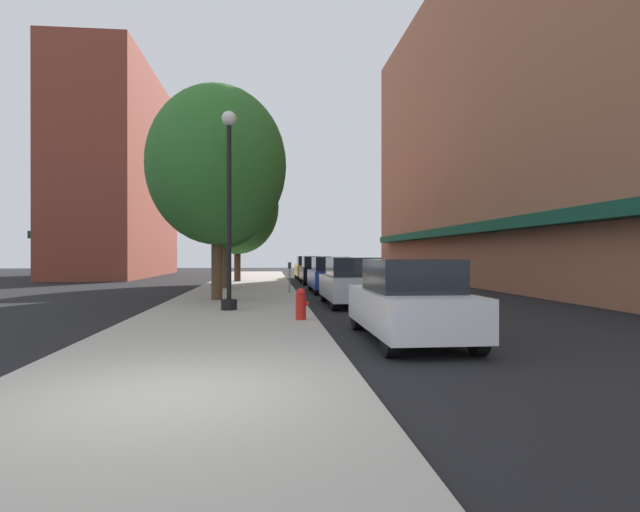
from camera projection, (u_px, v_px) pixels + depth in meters
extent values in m
plane|color=black|center=(328.00, 291.00, 24.24)|extent=(90.00, 90.00, 0.00)
cube|color=#A8A399|center=(245.00, 289.00, 24.83)|extent=(4.80, 50.00, 0.12)
cube|color=#9E6047|center=(509.00, 116.00, 29.31)|extent=(6.00, 40.00, 19.57)
cube|color=#144C38|center=(453.00, 231.00, 28.98)|extent=(0.90, 34.00, 0.50)
cube|color=brown|center=(120.00, 176.00, 41.61)|extent=(6.00, 18.00, 16.43)
cube|color=#144C38|center=(78.00, 238.00, 41.28)|extent=(0.90, 15.30, 0.50)
cylinder|color=black|center=(229.00, 305.00, 15.03)|extent=(0.48, 0.48, 0.30)
cylinder|color=black|center=(229.00, 212.00, 15.02)|extent=(0.14, 0.14, 5.20)
sphere|color=silver|center=(229.00, 118.00, 15.02)|extent=(0.44, 0.44, 0.44)
cylinder|color=red|center=(301.00, 307.00, 12.77)|extent=(0.26, 0.26, 0.62)
sphere|color=red|center=(301.00, 293.00, 12.77)|extent=(0.24, 0.24, 0.24)
cylinder|color=red|center=(306.00, 304.00, 12.78)|extent=(0.12, 0.10, 0.10)
cylinder|color=slate|center=(290.00, 281.00, 21.70)|extent=(0.06, 0.06, 1.05)
cube|color=#33383D|center=(290.00, 265.00, 21.70)|extent=(0.14, 0.09, 0.26)
cylinder|color=#422D1E|center=(237.00, 259.00, 31.41)|extent=(0.40, 0.40, 2.70)
ellipsoid|color=#2D6B28|center=(237.00, 207.00, 31.40)|extent=(5.11, 5.11, 5.87)
cylinder|color=#4C3823|center=(217.00, 258.00, 18.42)|extent=(0.40, 0.40, 3.01)
ellipsoid|color=#2D6B28|center=(217.00, 165.00, 18.41)|extent=(5.04, 5.04, 5.80)
cylinder|color=#4C3823|center=(226.00, 260.00, 24.76)|extent=(0.40, 0.40, 2.76)
ellipsoid|color=#235B23|center=(226.00, 202.00, 24.76)|extent=(3.94, 3.94, 4.53)
cylinder|color=black|center=(357.00, 316.00, 11.82)|extent=(0.22, 0.64, 0.64)
cylinder|color=black|center=(422.00, 315.00, 11.98)|extent=(0.22, 0.64, 0.64)
cylinder|color=black|center=(390.00, 339.00, 8.64)|extent=(0.22, 0.64, 0.64)
cylinder|color=black|center=(478.00, 337.00, 8.80)|extent=(0.22, 0.64, 0.64)
cube|color=silver|center=(409.00, 309.00, 10.31)|extent=(1.80, 4.30, 0.76)
cube|color=black|center=(411.00, 275.00, 10.16)|extent=(1.56, 2.20, 0.64)
cylinder|color=black|center=(324.00, 293.00, 19.03)|extent=(0.22, 0.64, 0.64)
cylinder|color=black|center=(365.00, 293.00, 19.18)|extent=(0.22, 0.64, 0.64)
cylinder|color=black|center=(335.00, 301.00, 15.84)|extent=(0.22, 0.64, 0.64)
cylinder|color=black|center=(384.00, 300.00, 16.00)|extent=(0.22, 0.64, 0.64)
cube|color=#B2B2BA|center=(351.00, 287.00, 17.51)|extent=(1.80, 4.30, 0.76)
cube|color=black|center=(352.00, 267.00, 17.36)|extent=(1.56, 2.20, 0.64)
cylinder|color=black|center=(311.00, 284.00, 25.07)|extent=(0.22, 0.64, 0.64)
cylinder|color=black|center=(342.00, 284.00, 25.23)|extent=(0.22, 0.64, 0.64)
cylinder|color=black|center=(317.00, 288.00, 21.89)|extent=(0.22, 0.64, 0.64)
cylinder|color=black|center=(352.00, 288.00, 22.05)|extent=(0.22, 0.64, 0.64)
cube|color=#1E389E|center=(330.00, 279.00, 23.56)|extent=(1.80, 4.30, 0.76)
cube|color=black|center=(330.00, 264.00, 23.41)|extent=(1.56, 2.20, 0.64)
cylinder|color=black|center=(301.00, 277.00, 32.23)|extent=(0.22, 0.64, 0.64)
cylinder|color=black|center=(326.00, 277.00, 32.38)|extent=(0.22, 0.64, 0.64)
cylinder|color=black|center=(305.00, 280.00, 29.04)|extent=(0.22, 0.64, 0.64)
cylinder|color=black|center=(332.00, 280.00, 29.20)|extent=(0.22, 0.64, 0.64)
cube|color=black|center=(316.00, 273.00, 30.71)|extent=(1.80, 4.30, 0.76)
cube|color=black|center=(316.00, 262.00, 30.56)|extent=(1.56, 2.20, 0.64)
cylinder|color=black|center=(296.00, 274.00, 38.08)|extent=(0.22, 0.64, 0.64)
cylinder|color=black|center=(317.00, 274.00, 38.24)|extent=(0.22, 0.64, 0.64)
cylinder|color=black|center=(299.00, 276.00, 34.90)|extent=(0.22, 0.64, 0.64)
cylinder|color=black|center=(321.00, 275.00, 35.06)|extent=(0.22, 0.64, 0.64)
cube|color=gold|center=(308.00, 270.00, 36.57)|extent=(1.80, 4.30, 0.76)
cube|color=black|center=(308.00, 261.00, 36.42)|extent=(1.56, 2.20, 0.64)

